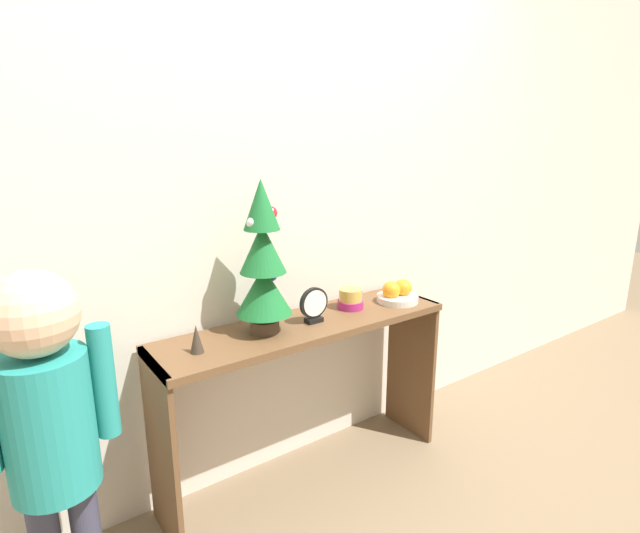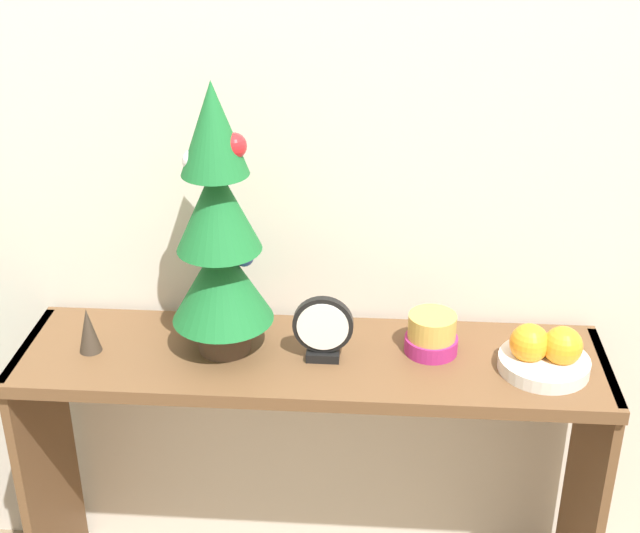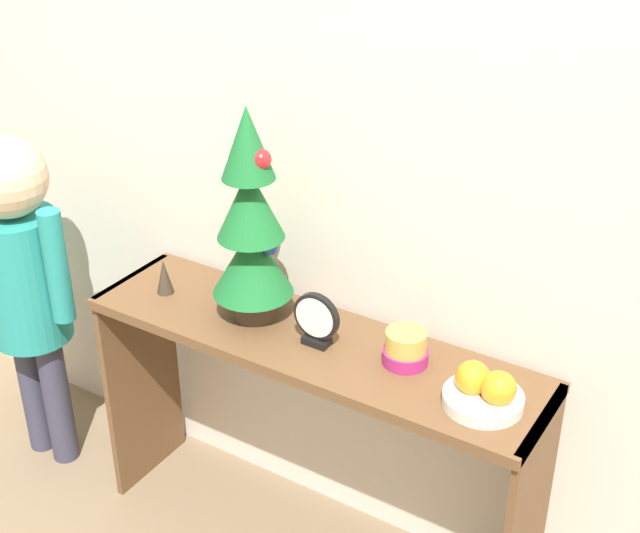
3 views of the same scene
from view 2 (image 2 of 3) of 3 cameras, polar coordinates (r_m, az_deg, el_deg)
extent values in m
cube|color=beige|center=(1.93, -0.17, 11.03)|extent=(7.00, 0.05, 2.50)
cube|color=brown|center=(1.95, -0.61, -6.03)|extent=(1.28, 0.34, 0.03)
cube|color=brown|center=(2.29, -16.95, -12.60)|extent=(0.02, 0.31, 0.73)
cube|color=brown|center=(2.21, 16.52, -14.11)|extent=(0.02, 0.31, 0.73)
cylinder|color=#4C3828|center=(1.96, -6.12, -4.64)|extent=(0.11, 0.11, 0.05)
cylinder|color=brown|center=(1.94, -6.19, -3.50)|extent=(0.02, 0.02, 0.04)
cone|color=#19662D|center=(1.89, -6.34, -0.80)|extent=(0.22, 0.22, 0.19)
cone|color=#19662D|center=(1.82, -6.59, 3.83)|extent=(0.18, 0.18, 0.19)
cone|color=#19662D|center=(1.76, -6.87, 8.80)|extent=(0.14, 0.14, 0.19)
sphere|color=red|center=(1.77, -5.55, 7.69)|extent=(0.05, 0.05, 0.05)
sphere|color=silver|center=(1.79, -8.05, 6.72)|extent=(0.05, 0.05, 0.05)
sphere|color=#2D4CA8|center=(1.88, -4.88, 0.61)|extent=(0.04, 0.04, 0.04)
cylinder|color=silver|center=(1.94, 14.12, -6.06)|extent=(0.19, 0.19, 0.03)
sphere|color=orange|center=(1.92, 15.27, -4.92)|extent=(0.08, 0.08, 0.08)
sphere|color=orange|center=(1.92, 13.26, -4.79)|extent=(0.08, 0.08, 0.08)
cylinder|color=#9E2366|center=(1.96, 7.12, -4.95)|extent=(0.12, 0.12, 0.04)
cylinder|color=gold|center=(1.94, 7.19, -3.81)|extent=(0.10, 0.10, 0.05)
cube|color=black|center=(1.92, 0.19, -5.67)|extent=(0.07, 0.04, 0.02)
cylinder|color=black|center=(1.88, 0.19, -3.74)|extent=(0.13, 0.02, 0.13)
cylinder|color=white|center=(1.87, 0.17, -3.90)|extent=(0.11, 0.00, 0.11)
cone|color=#382D23|center=(1.99, -14.60, -3.96)|extent=(0.05, 0.05, 0.10)
camera|label=1|loc=(1.25, -79.03, -9.28)|focal=28.00mm
camera|label=3|loc=(0.96, 100.99, 11.58)|focal=50.00mm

